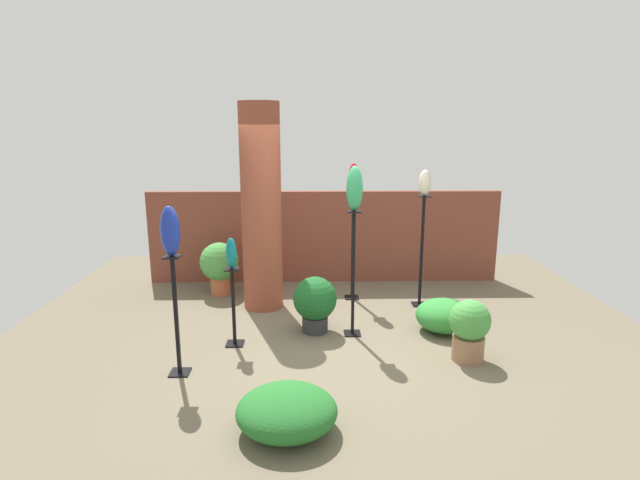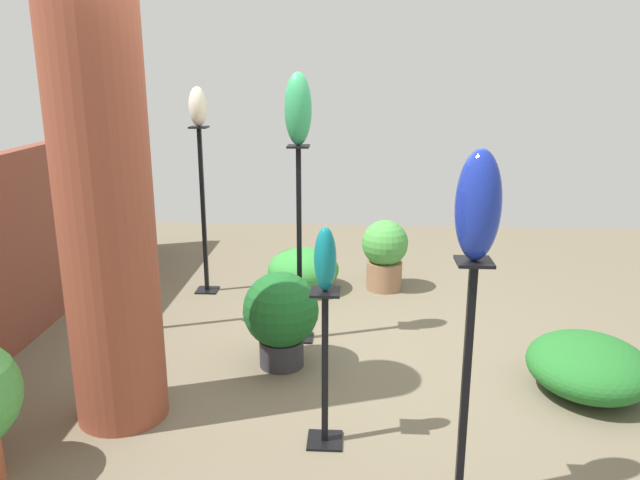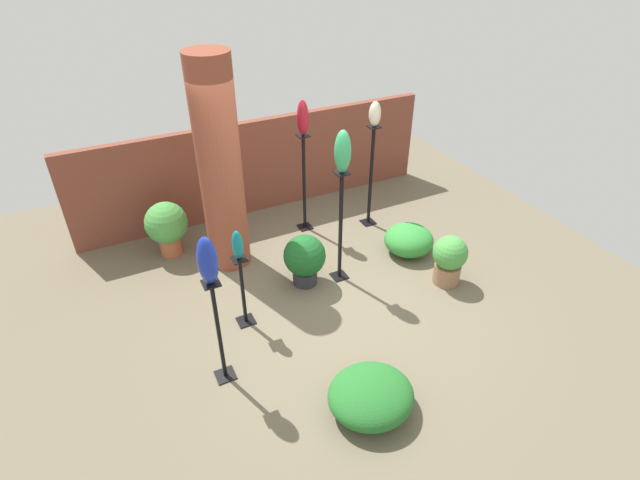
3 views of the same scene
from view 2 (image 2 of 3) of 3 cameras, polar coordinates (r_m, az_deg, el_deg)
ground_plane at (r=4.72m, az=1.00°, el=-10.52°), size 8.00×8.00×0.00m
brick_wall_back at (r=5.14m, az=-26.90°, el=-1.28°), size 5.60×0.12×1.47m
brick_pillar at (r=3.70m, az=-19.18°, el=4.15°), size 0.54×0.54×2.80m
pedestal_ivory at (r=5.89m, az=-10.60°, el=2.05°), size 0.20×0.20×1.56m
pedestal_jade at (r=4.75m, az=-1.90°, el=-1.20°), size 0.20×0.20×1.53m
pedestal_ruby at (r=5.13m, az=-16.39°, el=-0.78°), size 0.20×0.20×1.49m
pedestal_cobalt at (r=3.11m, az=13.10°, el=-13.81°), size 0.20×0.20×1.25m
pedestal_teal at (r=3.55m, az=0.46°, el=-12.34°), size 0.20×0.20×0.92m
art_vase_ivory at (r=5.75m, az=-11.11°, el=11.90°), size 0.17×0.16×0.35m
art_vase_jade at (r=4.55m, az=-2.02°, el=11.88°), size 0.19×0.20×0.52m
art_vase_ruby at (r=4.95m, az=-17.32°, el=10.89°), size 0.16×0.18×0.49m
art_vase_cobalt at (r=2.78m, az=14.26°, el=3.07°), size 0.19×0.20×0.50m
art_vase_teal at (r=3.29m, az=0.48°, el=-1.76°), size 0.12×0.12×0.35m
potted_plant_front_right at (r=5.98m, az=5.94°, el=-1.09°), size 0.44×0.44×0.68m
potted_plant_mid_left at (r=4.44m, az=-3.59°, el=-6.82°), size 0.54×0.54×0.70m
foliage_bed_east at (r=5.98m, az=-1.54°, el=-2.71°), size 0.69×0.68×0.40m
foliage_bed_west at (r=4.53m, az=23.34°, el=-10.50°), size 0.85×0.79×0.37m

